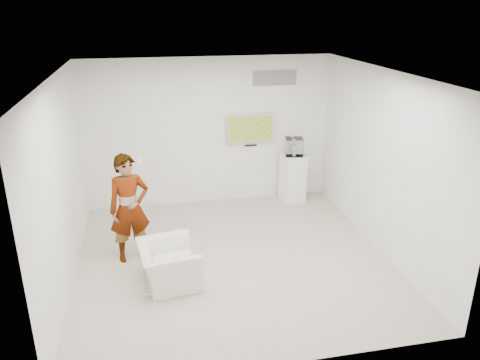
{
  "coord_description": "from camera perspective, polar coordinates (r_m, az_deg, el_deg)",
  "views": [
    {
      "loc": [
        -1.26,
        -6.64,
        3.94
      ],
      "look_at": [
        0.25,
        0.6,
        1.15
      ],
      "focal_mm": 35.0,
      "sensor_mm": 36.0,
      "label": 1
    }
  ],
  "objects": [
    {
      "name": "room",
      "position": [
        7.19,
        -0.95,
        0.84
      ],
      "size": [
        5.01,
        5.01,
        3.0
      ],
      "color": "#A7A399",
      "rests_on": "ground"
    },
    {
      "name": "tv",
      "position": [
        9.63,
        1.29,
        6.32
      ],
      "size": [
        1.0,
        0.08,
        0.6
      ],
      "primitive_type": "cube",
      "color": "silver",
      "rests_on": "room"
    },
    {
      "name": "logo_decal",
      "position": [
        9.6,
        4.26,
        12.3
      ],
      "size": [
        0.9,
        0.02,
        0.3
      ],
      "primitive_type": "cube",
      "color": "slate",
      "rests_on": "room"
    },
    {
      "name": "person",
      "position": [
        7.65,
        -13.34,
        -3.38
      ],
      "size": [
        0.74,
        0.57,
        1.79
      ],
      "primitive_type": "imported",
      "rotation": [
        0.0,
        0.0,
        0.25
      ],
      "color": "white",
      "rests_on": "room"
    },
    {
      "name": "armchair",
      "position": [
        7.14,
        -8.7,
        -10.15
      ],
      "size": [
        0.95,
        1.05,
        0.62
      ],
      "primitive_type": "imported",
      "rotation": [
        0.0,
        0.0,
        1.7
      ],
      "color": "white",
      "rests_on": "room"
    },
    {
      "name": "pedestal",
      "position": [
        9.91,
        6.44,
        0.28
      ],
      "size": [
        0.56,
        0.56,
        1.01
      ],
      "primitive_type": "cube",
      "rotation": [
        0.0,
        0.0,
        0.15
      ],
      "color": "white",
      "rests_on": "room"
    },
    {
      "name": "floor_uplight",
      "position": [
        10.18,
        5.3,
        -1.44
      ],
      "size": [
        0.18,
        0.18,
        0.24
      ],
      "primitive_type": "cylinder",
      "rotation": [
        0.0,
        0.0,
        -0.18
      ],
      "color": "silver",
      "rests_on": "room"
    },
    {
      "name": "vitrine",
      "position": [
        9.7,
        6.6,
        4.05
      ],
      "size": [
        0.41,
        0.41,
        0.35
      ],
      "primitive_type": "cube",
      "rotation": [
        0.0,
        0.0,
        -0.2
      ],
      "color": "white",
      "rests_on": "pedestal"
    },
    {
      "name": "console",
      "position": [
        9.72,
        6.58,
        3.68
      ],
      "size": [
        0.08,
        0.17,
        0.22
      ],
      "primitive_type": "cube",
      "rotation": [
        0.0,
        0.0,
        -0.21
      ],
      "color": "white",
      "rests_on": "pedestal"
    },
    {
      "name": "wii_remote",
      "position": [
        7.58,
        -12.2,
        2.3
      ],
      "size": [
        0.05,
        0.15,
        0.04
      ],
      "primitive_type": "cube",
      "rotation": [
        0.0,
        0.0,
        0.09
      ],
      "color": "white",
      "rests_on": "person"
    }
  ]
}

